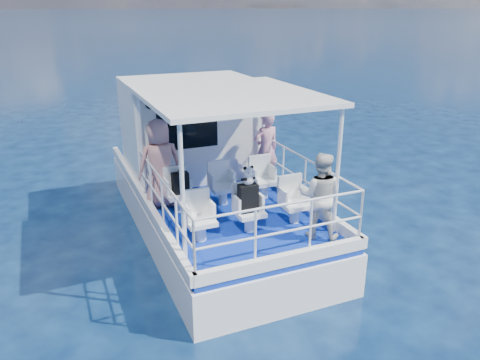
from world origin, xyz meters
name	(u,v)px	position (x,y,z in m)	size (l,w,h in m)	color
ground	(227,248)	(0.00, 0.00, 0.00)	(2000.00, 2000.00, 0.00)	#071734
hull	(211,228)	(0.00, 1.00, 0.00)	(3.00, 7.00, 1.60)	white
deck	(210,192)	(0.00, 1.00, 0.85)	(2.90, 6.90, 0.10)	#0B289E
cabin	(190,127)	(0.00, 2.30, 2.00)	(2.85, 2.00, 2.20)	white
canopy	(230,95)	(0.00, -0.20, 3.14)	(3.00, 3.20, 0.08)	white
canopy_posts	(231,158)	(0.00, -0.25, 2.00)	(2.77, 2.97, 2.20)	white
railings	(238,194)	(0.00, -0.58, 1.40)	(2.84, 3.59, 1.00)	white
seat_port_fwd	(179,202)	(-0.90, 0.20, 1.09)	(0.48, 0.46, 0.38)	white
seat_center_fwd	(223,195)	(0.00, 0.20, 1.09)	(0.48, 0.46, 0.38)	white
seat_stbd_fwd	(264,188)	(0.90, 0.20, 1.09)	(0.48, 0.46, 0.38)	white
seat_port_aft	(201,230)	(-0.90, -1.10, 1.09)	(0.48, 0.46, 0.38)	white
seat_center_aft	(249,221)	(0.00, -1.10, 1.09)	(0.48, 0.46, 0.38)	white
seat_stbd_aft	(294,212)	(0.90, -1.10, 1.09)	(0.48, 0.46, 0.38)	white
passenger_port_fwd	(160,164)	(-1.14, 0.59, 1.77)	(0.65, 0.47, 1.75)	tan
passenger_stbd_fwd	(266,149)	(1.25, 0.84, 1.72)	(0.60, 0.39, 1.64)	pink
passenger_stbd_aft	(320,196)	(0.99, -1.75, 1.65)	(0.73, 0.57, 1.50)	silver
backpack_port	(180,183)	(-0.87, 0.17, 1.48)	(0.31, 0.17, 0.41)	black
backpack_center	(248,198)	(-0.04, -1.11, 1.53)	(0.33, 0.19, 0.49)	black
compact_camera	(181,171)	(-0.85, 0.16, 1.72)	(0.10, 0.06, 0.06)	black
panda	(248,176)	(-0.03, -1.11, 1.94)	(0.21, 0.18, 0.33)	silver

